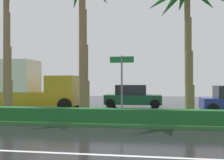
% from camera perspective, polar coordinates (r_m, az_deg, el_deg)
% --- Properties ---
extents(ground_plane, '(90.00, 42.00, 0.10)m').
position_cam_1_polar(ground_plane, '(13.85, 5.45, -8.73)').
color(ground_plane, black).
extents(near_lane_divider_stripe, '(81.00, 0.14, 0.01)m').
position_cam_1_polar(near_lane_divider_stripe, '(7.00, 2.29, -16.61)').
color(near_lane_divider_stripe, white).
rests_on(near_lane_divider_stripe, ground_plane).
extents(median_strip, '(85.50, 4.00, 0.15)m').
position_cam_1_polar(median_strip, '(12.84, 5.21, -8.83)').
color(median_strip, '#2D6B33').
rests_on(median_strip, ground_plane).
extents(median_hedge, '(76.50, 0.70, 0.60)m').
position_cam_1_polar(median_hedge, '(11.41, 4.81, -8.00)').
color(median_hedge, '#1E6028').
rests_on(median_hedge, median_strip).
extents(palm_tree_mid_left, '(3.96, 3.70, 8.10)m').
position_cam_1_polar(palm_tree_mid_left, '(16.08, -22.54, 16.05)').
color(palm_tree_mid_left, '#7D6345').
rests_on(palm_tree_mid_left, median_strip).
extents(palm_tree_centre_left, '(4.50, 4.42, 8.03)m').
position_cam_1_polar(palm_tree_centre_left, '(14.19, -6.67, 17.42)').
color(palm_tree_centre_left, brown).
rests_on(palm_tree_centre_left, median_strip).
extents(palm_tree_centre, '(4.20, 4.39, 7.15)m').
position_cam_1_polar(palm_tree_centre, '(13.61, 16.58, 16.62)').
color(palm_tree_centre, brown).
rests_on(palm_tree_centre, median_strip).
extents(street_name_sign, '(1.10, 0.08, 3.00)m').
position_cam_1_polar(street_name_sign, '(11.57, 2.21, 0.20)').
color(street_name_sign, slate).
rests_on(street_name_sign, median_strip).
extents(box_truck_lead, '(6.40, 2.64, 3.46)m').
position_cam_1_polar(box_truck_lead, '(18.51, -17.52, -1.65)').
color(box_truck_lead, '#B28C1E').
rests_on(box_truck_lead, ground_plane).
extents(car_in_traffic_leading, '(4.30, 2.02, 1.72)m').
position_cam_1_polar(car_in_traffic_leading, '(19.62, 4.62, -3.71)').
color(car_in_traffic_leading, '#195133').
rests_on(car_in_traffic_leading, ground_plane).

